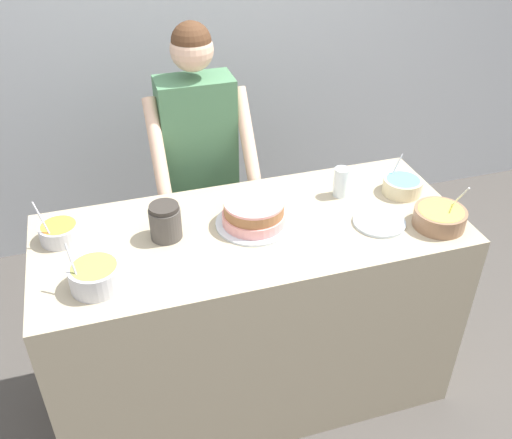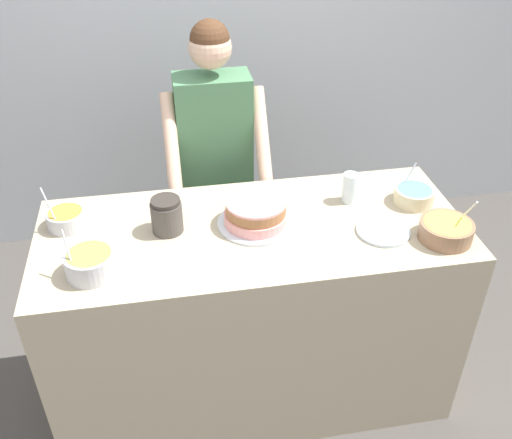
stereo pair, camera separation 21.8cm
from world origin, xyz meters
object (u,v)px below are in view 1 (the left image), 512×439
object	(u,v)px
frosting_bowl_yellow	(440,217)
stoneware_jar	(165,222)
drinking_glass	(341,182)
ceramic_plate	(379,222)
person_baker	(199,153)
frosting_bowl_orange	(60,232)
frosting_bowl_olive	(96,275)
frosting_bowl_blue	(402,185)
cake	(254,213)

from	to	relation	value
frosting_bowl_yellow	stoneware_jar	world-z (taller)	frosting_bowl_yellow
drinking_glass	ceramic_plate	world-z (taller)	drinking_glass
frosting_bowl_yellow	stoneware_jar	distance (m)	1.07
person_baker	frosting_bowl_orange	distance (m)	0.80
person_baker	stoneware_jar	bearing A→B (deg)	-113.62
ceramic_plate	frosting_bowl_olive	bearing A→B (deg)	-177.03
frosting_bowl_yellow	stoneware_jar	bearing A→B (deg)	167.05
drinking_glass	ceramic_plate	xyz separation A→B (m)	(0.06, -0.24, -0.06)
frosting_bowl_orange	frosting_bowl_olive	distance (m)	0.33
drinking_glass	stoneware_jar	size ratio (longest dim) A/B	0.90
person_baker	frosting_bowl_yellow	world-z (taller)	person_baker
frosting_bowl_blue	frosting_bowl_olive	xyz separation A→B (m)	(-1.30, -0.24, 0.01)
ceramic_plate	stoneware_jar	xyz separation A→B (m)	(-0.83, 0.16, 0.06)
frosting_bowl_blue	drinking_glass	world-z (taller)	frosting_bowl_blue
person_baker	frosting_bowl_blue	xyz separation A→B (m)	(0.77, -0.55, 0.01)
drinking_glass	frosting_bowl_blue	bearing A→B (deg)	-12.68
frosting_bowl_orange	frosting_bowl_olive	bearing A→B (deg)	-70.23
frosting_bowl_blue	drinking_glass	distance (m)	0.27
frosting_bowl_orange	drinking_glass	size ratio (longest dim) A/B	1.45
frosting_bowl_yellow	drinking_glass	bearing A→B (deg)	131.04
frosting_bowl_blue	stoneware_jar	xyz separation A→B (m)	(-1.02, -0.02, 0.03)
frosting_bowl_blue	ceramic_plate	bearing A→B (deg)	-137.49
stoneware_jar	frosting_bowl_orange	bearing A→B (deg)	165.80
frosting_bowl_blue	drinking_glass	bearing A→B (deg)	167.32
cake	frosting_bowl_yellow	xyz separation A→B (m)	(0.70, -0.22, -0.01)
cake	drinking_glass	size ratio (longest dim) A/B	2.38
cake	frosting_bowl_olive	distance (m)	0.65
frosting_bowl_yellow	frosting_bowl_blue	world-z (taller)	frosting_bowl_yellow
person_baker	cake	size ratio (longest dim) A/B	5.12
cake	frosting_bowl_blue	xyz separation A→B (m)	(0.68, 0.04, -0.01)
person_baker	frosting_bowl_yellow	size ratio (longest dim) A/B	7.69
cake	stoneware_jar	distance (m)	0.35
frosting_bowl_blue	ceramic_plate	size ratio (longest dim) A/B	0.79
drinking_glass	stoneware_jar	bearing A→B (deg)	-173.82
frosting_bowl_orange	drinking_glass	xyz separation A→B (m)	(1.15, -0.02, 0.03)
ceramic_plate	stoneware_jar	size ratio (longest dim) A/B	1.46
person_baker	ceramic_plate	xyz separation A→B (m)	(0.57, -0.74, -0.02)
person_baker	frosting_bowl_orange	xyz separation A→B (m)	(-0.64, -0.48, 0.01)
frosting_bowl_blue	frosting_bowl_yellow	bearing A→B (deg)	-86.07
person_baker	drinking_glass	world-z (taller)	person_baker
ceramic_plate	frosting_bowl_yellow	bearing A→B (deg)	-20.36
drinking_glass	stoneware_jar	distance (m)	0.77
drinking_glass	stoneware_jar	xyz separation A→B (m)	(-0.76, -0.08, 0.01)
frosting_bowl_yellow	frosting_bowl_olive	size ratio (longest dim) A/B	1.10
cake	ceramic_plate	bearing A→B (deg)	-16.57
frosting_bowl_orange	frosting_bowl_yellow	world-z (taller)	frosting_bowl_orange
person_baker	frosting_bowl_blue	world-z (taller)	person_baker
frosting_bowl_orange	frosting_bowl_yellow	xyz separation A→B (m)	(1.43, -0.34, 0.00)
cake	frosting_bowl_orange	size ratio (longest dim) A/B	1.64
cake	drinking_glass	bearing A→B (deg)	13.40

